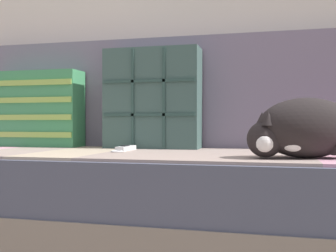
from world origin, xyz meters
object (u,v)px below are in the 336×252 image
throw_pillow_striped (35,109)px  game_remote_near (125,148)px  sleeping_cat (302,130)px  throw_pillow_quilted (153,99)px  couch (115,194)px

throw_pillow_striped → game_remote_near: size_ratio=2.32×
throw_pillow_striped → sleeping_cat: 1.25m
throw_pillow_quilted → sleeping_cat: throw_pillow_quilted is taller
couch → throw_pillow_quilted: 0.45m
sleeping_cat → game_remote_near: 0.70m
throw_pillow_striped → game_remote_near: bearing=-19.1°
throw_pillow_quilted → game_remote_near: throw_pillow_quilted is taller
sleeping_cat → throw_pillow_quilted: bearing=147.6°
couch → sleeping_cat: bearing=-15.3°
throw_pillow_quilted → sleeping_cat: bearing=-32.4°
throw_pillow_striped → sleeping_cat: (1.19, -0.38, -0.09)m
throw_pillow_striped → throw_pillow_quilted: bearing=0.1°
throw_pillow_striped → sleeping_cat: throw_pillow_striped is taller
couch → game_remote_near: (0.04, 0.01, 0.18)m
couch → throw_pillow_striped: 0.63m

